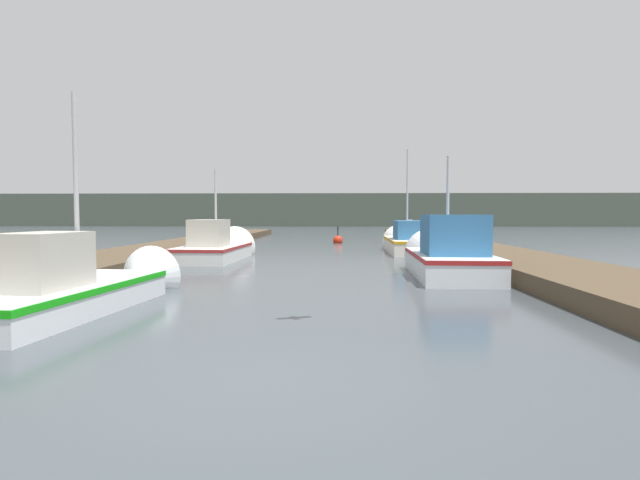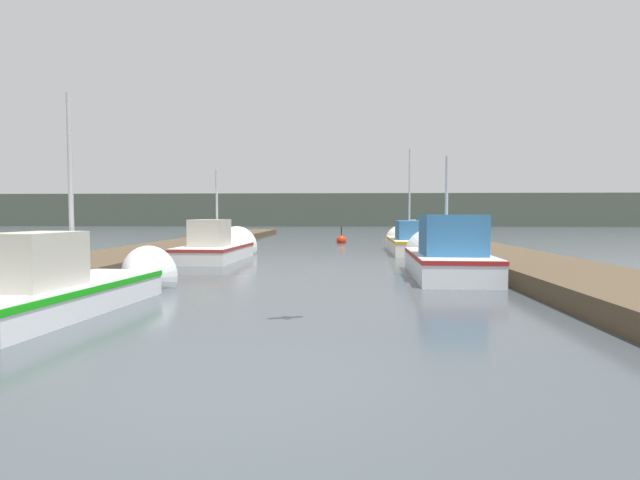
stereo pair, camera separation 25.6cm
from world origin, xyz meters
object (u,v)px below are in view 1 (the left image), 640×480
fishing_boat_0 (88,286)px  mooring_piling_0 (480,254)px  fishing_boat_3 (406,241)px  fishing_boat_1 (445,255)px  mooring_piling_1 (409,232)px  fishing_boat_2 (219,248)px  channel_buoy (338,240)px

fishing_boat_0 → mooring_piling_0: fishing_boat_0 is taller
fishing_boat_0 → fishing_boat_3: fishing_boat_3 is taller
fishing_boat_1 → mooring_piling_1: fishing_boat_1 is taller
fishing_boat_2 → mooring_piling_1: bearing=49.6°
fishing_boat_3 → mooring_piling_0: size_ratio=6.23×
fishing_boat_2 → channel_buoy: (4.34, 9.90, -0.24)m
channel_buoy → mooring_piling_1: bearing=-14.8°
fishing_boat_0 → mooring_piling_0: (8.27, 5.48, 0.14)m
fishing_boat_3 → fishing_boat_2: bearing=-151.6°
fishing_boat_1 → mooring_piling_1: bearing=88.0°
fishing_boat_0 → fishing_boat_3: size_ratio=0.83×
fishing_boat_2 → channel_buoy: 10.81m
fishing_boat_1 → fishing_boat_2: size_ratio=1.02×
fishing_boat_0 → fishing_boat_1: size_ratio=0.97×
mooring_piling_1 → channel_buoy: 3.98m
fishing_boat_3 → fishing_boat_1: bearing=-89.6°
mooring_piling_0 → mooring_piling_1: 12.92m
fishing_boat_0 → mooring_piling_0: size_ratio=5.17×
fishing_boat_0 → fishing_boat_3: bearing=66.3°
fishing_boat_2 → fishing_boat_1: bearing=-29.7°
mooring_piling_0 → fishing_boat_2: bearing=154.0°
channel_buoy → fishing_boat_3: bearing=-64.4°
fishing_boat_0 → mooring_piling_0: 9.92m
mooring_piling_0 → fishing_boat_3: bearing=97.1°
fishing_boat_0 → mooring_piling_0: bearing=38.6°
mooring_piling_0 → fishing_boat_0: bearing=-146.5°
fishing_boat_0 → fishing_boat_2: (0.03, 9.50, 0.02)m
fishing_boat_2 → mooring_piling_0: (8.24, -4.03, 0.11)m
mooring_piling_1 → channel_buoy: bearing=165.2°
mooring_piling_1 → fishing_boat_3: bearing=-99.9°
fishing_boat_3 → mooring_piling_0: (0.98, -7.81, 0.07)m
fishing_boat_0 → mooring_piling_1: bearing=71.1°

